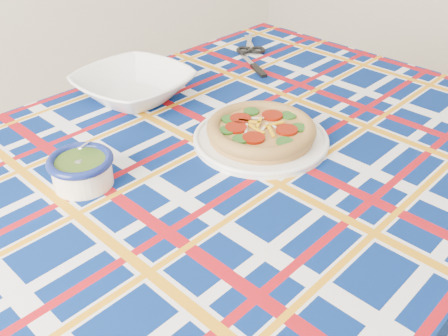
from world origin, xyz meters
TOP-DOWN VIEW (x-y plane):
  - dining_table at (-0.17, -0.00)m, footprint 1.89×1.30m
  - tablecloth at (-0.17, -0.00)m, footprint 1.93×1.34m
  - main_focaccia_plate at (0.02, -0.00)m, footprint 0.41×0.41m
  - pesto_bowl at (-0.38, 0.11)m, footprint 0.16×0.16m
  - serving_bowl at (-0.09, 0.40)m, footprint 0.35×0.35m
  - table_knife at (0.34, 0.41)m, footprint 0.11×0.23m
  - kitchen_scissors at (0.45, 0.52)m, footprint 0.22×0.23m

SIDE VIEW (x-z plane):
  - dining_table at x=-0.17m, z-range 0.34..1.17m
  - tablecloth at x=-0.17m, z-range 0.72..0.84m
  - table_knife at x=0.34m, z-range 0.84..0.85m
  - kitchen_scissors at x=0.45m, z-range 0.84..0.86m
  - main_focaccia_plate at x=0.02m, z-range 0.84..0.90m
  - serving_bowl at x=-0.09m, z-range 0.84..0.91m
  - pesto_bowl at x=-0.38m, z-range 0.84..0.92m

